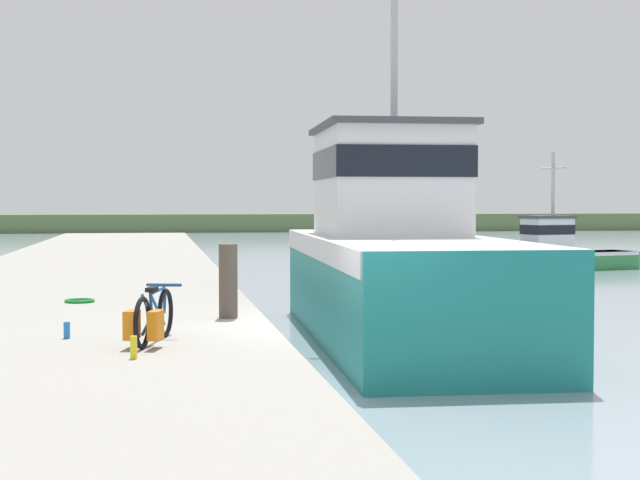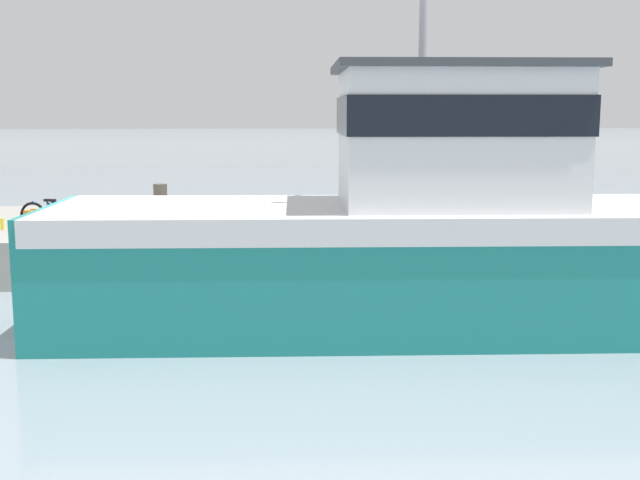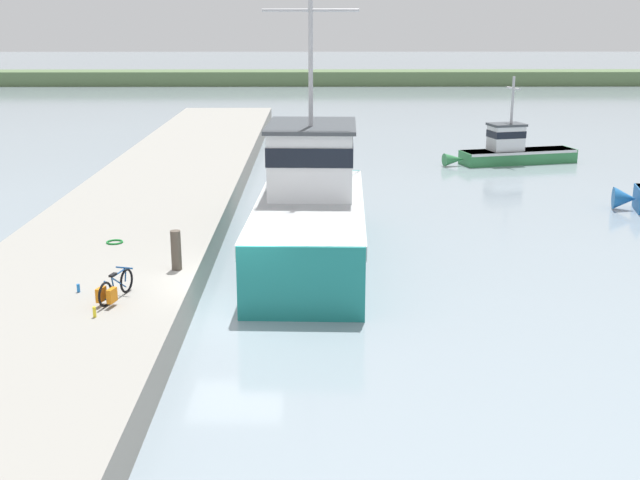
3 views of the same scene
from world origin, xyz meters
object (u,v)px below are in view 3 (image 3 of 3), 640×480
at_px(mooring_post, 176,250).
at_px(water_bottle_by_bike, 78,288).
at_px(bicycle_touring, 113,289).
at_px(boat_white_moored, 512,150).
at_px(fishing_boat_main, 311,208).
at_px(water_bottle_on_curb, 94,312).

xyz_separation_m(mooring_post, water_bottle_by_bike, (-2.12, -1.80, -0.43)).
xyz_separation_m(bicycle_touring, mooring_post, (1.09, 2.49, 0.23)).
relative_size(boat_white_moored, bicycle_touring, 4.61).
bearing_deg(water_bottle_by_bike, bicycle_touring, -34.07).
distance_m(fishing_boat_main, water_bottle_on_curb, 9.31).
relative_size(mooring_post, water_bottle_on_curb, 4.37).
xyz_separation_m(fishing_boat_main, water_bottle_on_curb, (-4.84, -7.93, -0.51)).
relative_size(bicycle_touring, water_bottle_on_curb, 6.47).
height_order(water_bottle_by_bike, water_bottle_on_curb, water_bottle_on_curb).
xyz_separation_m(fishing_boat_main, bicycle_touring, (-4.67, -6.91, -0.32)).
bearing_deg(bicycle_touring, boat_white_moored, 72.69).
bearing_deg(water_bottle_by_bike, water_bottle_on_curb, -63.70).
bearing_deg(boat_white_moored, fishing_boat_main, 133.99).
distance_m(fishing_boat_main, boat_white_moored, 19.86).
xyz_separation_m(fishing_boat_main, boat_white_moored, (10.50, 16.83, -0.86)).
bearing_deg(mooring_post, water_bottle_on_curb, -109.90).
bearing_deg(water_bottle_by_bike, fishing_boat_main, 47.57).
xyz_separation_m(boat_white_moored, mooring_post, (-14.07, -21.25, 0.77)).
bearing_deg(bicycle_touring, water_bottle_on_curb, -84.61).
height_order(bicycle_touring, mooring_post, mooring_post).
xyz_separation_m(boat_white_moored, water_bottle_by_bike, (-16.19, -23.05, 0.33)).
xyz_separation_m(fishing_boat_main, mooring_post, (-3.57, -4.42, -0.09)).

